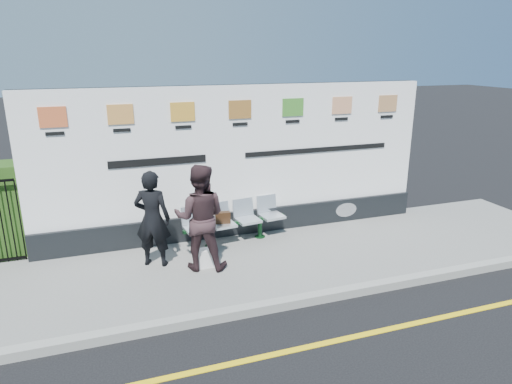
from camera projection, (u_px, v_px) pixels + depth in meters
ground at (290, 351)px, 5.92m from camera, size 80.00×80.00×0.00m
pavement at (235, 265)px, 8.16m from camera, size 14.00×3.00×0.12m
kerb at (264, 307)px, 6.80m from camera, size 14.00×0.18×0.14m
yellow_line at (290, 351)px, 5.92m from camera, size 14.00×0.10×0.01m
billboard at (239, 172)px, 9.14m from camera, size 8.00×0.30×3.00m
bench at (236, 231)px, 8.98m from camera, size 2.09×0.79×0.44m
woman_left at (152, 219)px, 7.83m from camera, size 0.74×0.63×1.71m
woman_right at (200, 217)px, 7.71m from camera, size 1.08×0.97×1.84m
handbag_brown at (223, 218)px, 8.77m from camera, size 0.30×0.16×0.22m
carrier_bag_white at (205, 258)px, 7.94m from camera, size 0.33×0.20×0.33m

